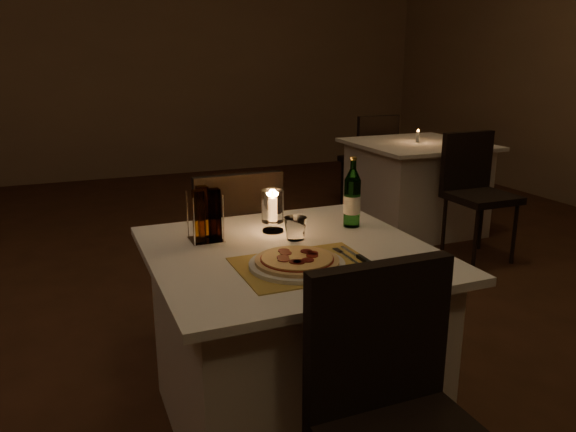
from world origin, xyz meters
name	(u,v)px	position (x,y,z in m)	size (l,w,h in m)	color
floor	(250,406)	(0.00, 0.00, -0.01)	(8.00, 10.00, 0.02)	#432515
wall_back	(108,49)	(0.00, 5.01, 1.50)	(8.00, 0.02, 3.00)	#8B6D51
main_table	(290,340)	(0.10, -0.19, 0.37)	(1.00, 1.00, 0.74)	white
chair_near	(396,403)	(0.10, -0.90, 0.55)	(0.42, 0.42, 0.90)	black
chair_far	(234,242)	(0.10, 0.52, 0.55)	(0.42, 0.42, 0.90)	black
placemat	(305,266)	(0.08, -0.37, 0.74)	(0.45, 0.34, 0.00)	gold
plate	(297,265)	(0.05, -0.37, 0.75)	(0.32, 0.32, 0.01)	white
pizza	(297,260)	(0.05, -0.37, 0.77)	(0.28, 0.28, 0.02)	#D8B77F
fork	(345,255)	(0.25, -0.34, 0.75)	(0.02, 0.18, 0.00)	silver
knife	(362,259)	(0.28, -0.40, 0.75)	(0.02, 0.22, 0.01)	black
tumbler	(295,228)	(0.16, -0.09, 0.78)	(0.09, 0.09, 0.09)	white
water_bottle	(352,199)	(0.45, -0.02, 0.86)	(0.07, 0.07, 0.29)	#64B15F
hurricane_candle	(273,208)	(0.12, 0.03, 0.84)	(0.09, 0.09, 0.17)	white
cruet_caddy	(206,217)	(-0.16, 0.01, 0.84)	(0.12, 0.12, 0.21)	white
neighbor_table_right	(415,186)	(2.09, 1.86, 0.37)	(1.00, 1.00, 0.74)	white
neighbor_chair_ra	(474,183)	(2.09, 1.15, 0.55)	(0.42, 0.42, 0.90)	black
neighbor_chair_rb	(372,152)	(2.09, 2.58, 0.55)	(0.42, 0.42, 0.90)	black
neighbor_candle_right	(418,136)	(2.09, 1.86, 0.79)	(0.03, 0.03, 0.11)	white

